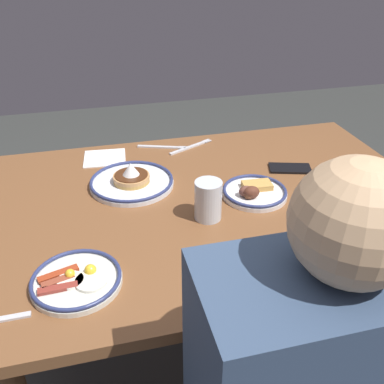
# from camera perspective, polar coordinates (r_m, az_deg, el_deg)

# --- Properties ---
(ground_plane) EXTENTS (6.00, 6.00, 0.00)m
(ground_plane) POSITION_cam_1_polar(r_m,az_deg,el_deg) (1.84, 2.16, -20.64)
(ground_plane) COLOR #353735
(dining_table) EXTENTS (1.40, 0.97, 0.73)m
(dining_table) POSITION_cam_1_polar(r_m,az_deg,el_deg) (1.39, 2.68, -3.90)
(dining_table) COLOR brown
(dining_table) RESTS_ON ground_plane
(plate_near_main) EXTENTS (0.27, 0.27, 0.08)m
(plate_near_main) POSITION_cam_1_polar(r_m,az_deg,el_deg) (1.42, -7.99, 1.48)
(plate_near_main) COLOR white
(plate_near_main) RESTS_ON dining_table
(plate_center_pancakes) EXTENTS (0.21, 0.21, 0.04)m
(plate_center_pancakes) POSITION_cam_1_polar(r_m,az_deg,el_deg) (1.07, -15.06, -11.20)
(plate_center_pancakes) COLOR silver
(plate_center_pancakes) RESTS_ON dining_table
(plate_far_companion) EXTENTS (0.23, 0.23, 0.05)m
(plate_far_companion) POSITION_cam_1_polar(r_m,az_deg,el_deg) (1.33, 19.41, -2.13)
(plate_far_companion) COLOR silver
(plate_far_companion) RESTS_ON dining_table
(plate_far_side) EXTENTS (0.20, 0.20, 0.05)m
(plate_far_side) POSITION_cam_1_polar(r_m,az_deg,el_deg) (1.36, 8.22, 0.03)
(plate_far_side) COLOR white
(plate_far_side) RESTS_ON dining_table
(drinking_glass) EXTENTS (0.08, 0.08, 0.12)m
(drinking_glass) POSITION_cam_1_polar(r_m,az_deg,el_deg) (1.23, 2.15, -1.34)
(drinking_glass) COLOR silver
(drinking_glass) RESTS_ON dining_table
(cell_phone) EXTENTS (0.16, 0.11, 0.01)m
(cell_phone) POSITION_cam_1_polar(r_m,az_deg,el_deg) (1.55, 12.85, 3.08)
(cell_phone) COLOR black
(cell_phone) RESTS_ON dining_table
(paper_napkin) EXTENTS (0.16, 0.15, 0.00)m
(paper_napkin) POSITION_cam_1_polar(r_m,az_deg,el_deg) (1.62, -11.48, 4.44)
(paper_napkin) COLOR white
(paper_napkin) RESTS_ON dining_table
(fork_near) EXTENTS (0.19, 0.10, 0.01)m
(fork_near) POSITION_cam_1_polar(r_m,az_deg,el_deg) (1.68, -0.12, 6.01)
(fork_near) COLOR silver
(fork_near) RESTS_ON dining_table
(fork_far) EXTENTS (0.19, 0.08, 0.01)m
(fork_far) POSITION_cam_1_polar(r_m,az_deg,el_deg) (1.68, -3.91, 5.96)
(fork_far) COLOR silver
(fork_far) RESTS_ON dining_table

